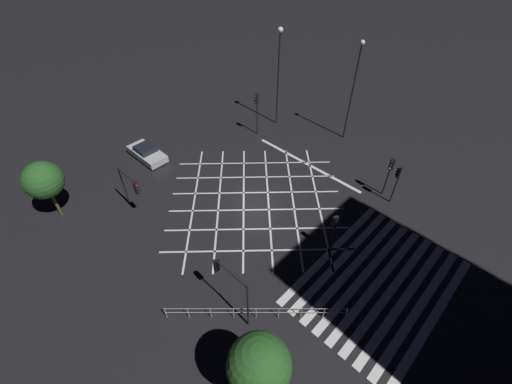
# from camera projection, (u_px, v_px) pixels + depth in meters

# --- Properties ---
(ground_plane) EXTENTS (200.00, 200.00, 0.00)m
(ground_plane) POSITION_uv_depth(u_px,v_px,m) (256.00, 201.00, 27.65)
(ground_plane) COLOR black
(road_markings) EXTENTS (16.90, 23.22, 0.01)m
(road_markings) POSITION_uv_depth(u_px,v_px,m) (332.00, 248.00, 24.15)
(road_markings) COLOR silver
(road_markings) RESTS_ON ground_plane
(traffic_light_se_cross) EXTENTS (0.36, 0.39, 3.49)m
(traffic_light_se_cross) POSITION_uv_depth(u_px,v_px,m) (397.00, 177.00, 25.95)
(traffic_light_se_cross) COLOR black
(traffic_light_se_cross) RESTS_ON ground_plane
(traffic_light_se_main) EXTENTS (0.39, 0.36, 3.61)m
(traffic_light_se_main) POSITION_uv_depth(u_px,v_px,m) (390.00, 170.00, 26.48)
(traffic_light_se_main) COLOR black
(traffic_light_se_main) RESTS_ON ground_plane
(traffic_light_sw_cross) EXTENTS (0.36, 2.69, 4.07)m
(traffic_light_sw_cross) POSITION_uv_depth(u_px,v_px,m) (230.00, 281.00, 18.68)
(traffic_light_sw_cross) COLOR black
(traffic_light_sw_cross) RESTS_ON ground_plane
(traffic_light_median_south) EXTENTS (0.36, 0.39, 3.57)m
(traffic_light_median_south) POSITION_uv_depth(u_px,v_px,m) (334.00, 227.00, 22.17)
(traffic_light_median_south) COLOR black
(traffic_light_median_south) RESTS_ON ground_plane
(traffic_light_ne_main) EXTENTS (0.39, 0.36, 4.39)m
(traffic_light_ne_main) POSITION_uv_depth(u_px,v_px,m) (257.00, 106.00, 32.76)
(traffic_light_ne_main) COLOR black
(traffic_light_ne_main) RESTS_ON ground_plane
(traffic_light_nw_cross) EXTENTS (0.36, 2.63, 3.81)m
(traffic_light_nw_cross) POSITION_uv_depth(u_px,v_px,m) (131.00, 186.00, 24.76)
(traffic_light_nw_cross) COLOR black
(traffic_light_nw_cross) RESTS_ON ground_plane
(street_lamp_east) EXTENTS (0.52, 0.52, 9.65)m
(street_lamp_east) POSITION_uv_depth(u_px,v_px,m) (279.00, 60.00, 31.94)
(street_lamp_east) COLOR black
(street_lamp_east) RESTS_ON ground_plane
(street_lamp_west) EXTENTS (0.43, 0.43, 9.46)m
(street_lamp_west) POSITION_uv_depth(u_px,v_px,m) (355.00, 80.00, 30.41)
(street_lamp_west) COLOR black
(street_lamp_west) RESTS_ON ground_plane
(street_tree_near) EXTENTS (2.78, 2.78, 5.66)m
(street_tree_near) POSITION_uv_depth(u_px,v_px,m) (259.00, 366.00, 14.28)
(street_tree_near) COLOR brown
(street_tree_near) RESTS_ON ground_plane
(street_tree_far) EXTENTS (2.74, 2.74, 4.85)m
(street_tree_far) POSITION_uv_depth(u_px,v_px,m) (43.00, 180.00, 24.21)
(street_tree_far) COLOR brown
(street_tree_far) RESTS_ON ground_plane
(waiting_car) EXTENTS (1.81, 4.11, 1.28)m
(waiting_car) POSITION_uv_depth(u_px,v_px,m) (147.00, 153.00, 31.44)
(waiting_car) COLOR #B7BABC
(waiting_car) RESTS_ON ground_plane
(pedestrian_railing) EXTENTS (7.36, 7.68, 1.05)m
(pedestrian_railing) POSITION_uv_depth(u_px,v_px,m) (256.00, 312.00, 19.87)
(pedestrian_railing) COLOR #B7B7BC
(pedestrian_railing) RESTS_ON ground_plane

